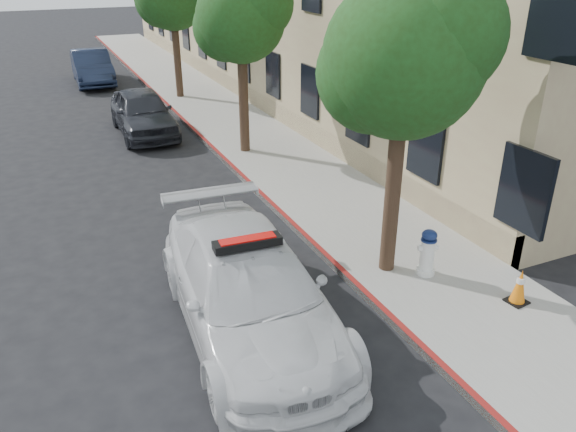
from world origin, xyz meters
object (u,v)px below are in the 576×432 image
at_px(parked_car_mid, 143,112).
at_px(parked_car_far, 92,67).
at_px(traffic_cone, 520,286).
at_px(police_car, 249,289).
at_px(fire_hydrant, 427,253).

relative_size(parked_car_mid, parked_car_far, 0.96).
height_order(parked_car_mid, traffic_cone, parked_car_mid).
xyz_separation_m(police_car, fire_hydrant, (3.70, 0.08, -0.20)).
bearing_deg(parked_car_mid, fire_hydrant, -75.47).
relative_size(police_car, parked_car_far, 1.21).
relative_size(parked_car_mid, traffic_cone, 6.79).
bearing_deg(parked_car_far, fire_hydrant, -79.34).
distance_m(parked_car_far, fire_hydrant, 21.72).
bearing_deg(traffic_cone, police_car, 162.85).
xyz_separation_m(parked_car_mid, traffic_cone, (3.90, -13.58, -0.29)).
relative_size(police_car, parked_car_mid, 1.27).
xyz_separation_m(parked_car_mid, parked_car_far, (-0.55, 9.35, 0.01)).
distance_m(parked_car_far, traffic_cone, 23.36).
bearing_deg(traffic_cone, parked_car_mid, 106.02).
xyz_separation_m(fire_hydrant, traffic_cone, (0.89, -1.50, -0.13)).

